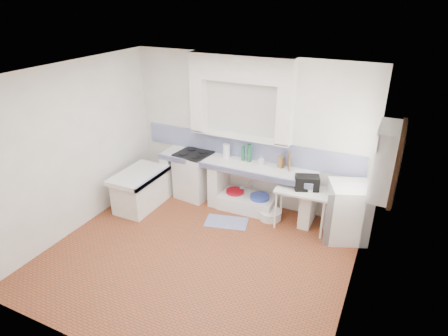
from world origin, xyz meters
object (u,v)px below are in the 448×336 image
at_px(stove, 194,175).
at_px(fridge, 348,212).
at_px(side_table, 301,209).
at_px(sink, 247,203).

relative_size(stove, fridge, 0.93).
xyz_separation_m(side_table, fridge, (0.75, 0.04, 0.11)).
xyz_separation_m(sink, side_table, (1.07, -0.19, 0.25)).
bearing_deg(side_table, sink, 167.09).
distance_m(stove, fridge, 2.97).
relative_size(sink, fridge, 1.06).
bearing_deg(stove, fridge, 3.86).
distance_m(side_table, fridge, 0.76).
bearing_deg(sink, side_table, -12.20).
distance_m(sink, fridge, 1.87).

